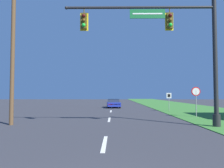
{
  "coord_description": "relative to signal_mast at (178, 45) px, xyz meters",
  "views": [
    {
      "loc": [
        0.39,
        -2.63,
        1.93
      ],
      "look_at": [
        0.0,
        33.71,
        3.63
      ],
      "focal_mm": 35.0,
      "sensor_mm": 36.0,
      "label": 1
    }
  ],
  "objects": [
    {
      "name": "road_center_line",
      "position": [
        -4.21,
        11.68,
        -4.88
      ],
      "size": [
        0.16,
        34.8,
        0.01
      ],
      "color": "silver",
      "rests_on": "ground"
    },
    {
      "name": "utility_pole_near",
      "position": [
        -10.32,
        0.79,
        0.49
      ],
      "size": [
        1.8,
        0.26,
        10.43
      ],
      "color": "brown",
      "rests_on": "ground"
    },
    {
      "name": "grass_verge_right",
      "position": [
        6.29,
        19.68,
        -4.86
      ],
      "size": [
        10.0,
        110.0,
        0.04
      ],
      "color": "#38752D",
      "rests_on": "ground"
    },
    {
      "name": "signal_mast",
      "position": [
        0.0,
        0.0,
        0.0
      ],
      "size": [
        9.24,
        0.47,
        8.01
      ],
      "color": "#232326",
      "rests_on": "grass_verge_right"
    },
    {
      "name": "car_ahead",
      "position": [
        -3.94,
        18.58,
        -4.28
      ],
      "size": [
        2.06,
        4.32,
        1.19
      ],
      "color": "black",
      "rests_on": "ground"
    },
    {
      "name": "stop_sign",
      "position": [
        3.04,
        5.46,
        -3.02
      ],
      "size": [
        0.76,
        0.07,
        2.5
      ],
      "color": "gray",
      "rests_on": "grass_verge_right"
    },
    {
      "name": "route_sign_post",
      "position": [
        2.38,
        11.87,
        -3.35
      ],
      "size": [
        0.55,
        0.06,
        2.03
      ],
      "color": "gray",
      "rests_on": "grass_verge_right"
    }
  ]
}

